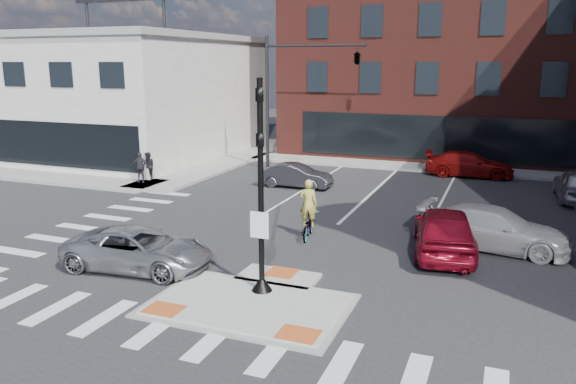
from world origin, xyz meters
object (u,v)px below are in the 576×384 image
at_px(pedestrian_a, 148,166).
at_px(bg_car_red, 469,164).
at_px(bg_car_dark, 296,176).
at_px(cyclist, 308,219).
at_px(silver_suv, 138,249).
at_px(red_sedan, 445,230).
at_px(white_pickup, 494,229).
at_px(pedestrian_b, 140,167).

bearing_deg(pedestrian_a, bg_car_red, 43.42).
relative_size(bg_car_dark, cyclist, 1.68).
distance_m(silver_suv, bg_car_red, 21.36).
bearing_deg(cyclist, silver_suv, 42.86).
relative_size(red_sedan, white_pickup, 0.96).
distance_m(white_pickup, bg_car_red, 13.33).
xyz_separation_m(cyclist, pedestrian_a, (-11.47, 6.16, 0.16)).
bearing_deg(pedestrian_a, red_sedan, -3.96).
height_order(bg_car_red, cyclist, cyclist).
height_order(silver_suv, pedestrian_a, pedestrian_a).
bearing_deg(white_pickup, cyclist, 107.29).
xyz_separation_m(white_pickup, pedestrian_a, (-18.00, 4.91, 0.18)).
relative_size(silver_suv, bg_car_red, 0.97).
bearing_deg(pedestrian_b, white_pickup, -41.31).
bearing_deg(bg_car_red, white_pickup, -174.70).
distance_m(silver_suv, bg_car_dark, 13.11).
relative_size(white_pickup, pedestrian_a, 3.33).
height_order(red_sedan, pedestrian_b, pedestrian_b).
distance_m(bg_car_dark, pedestrian_b, 8.42).
bearing_deg(white_pickup, pedestrian_a, 81.20).
bearing_deg(cyclist, white_pickup, -178.07).
relative_size(pedestrian_a, pedestrian_b, 0.96).
bearing_deg(silver_suv, bg_car_red, -29.92).
distance_m(red_sedan, pedestrian_a, 17.53).
xyz_separation_m(bg_car_dark, cyclist, (3.55, -8.06, 0.13)).
bearing_deg(bg_car_red, cyclist, 159.45).
bearing_deg(red_sedan, white_pickup, -152.20).
bearing_deg(bg_car_dark, bg_car_red, -52.48).
relative_size(cyclist, pedestrian_a, 1.46).
xyz_separation_m(bg_car_dark, bg_car_red, (8.31, 6.40, 0.09)).
bearing_deg(cyclist, bg_car_red, -117.11).
relative_size(red_sedan, bg_car_dark, 1.30).
bearing_deg(pedestrian_b, cyclist, -53.57).
distance_m(silver_suv, pedestrian_b, 13.06).
distance_m(bg_car_red, pedestrian_a, 18.23).
xyz_separation_m(silver_suv, pedestrian_b, (-7.62, 10.61, 0.30)).
bearing_deg(bg_car_dark, cyclist, -156.32).
height_order(cyclist, pedestrian_b, cyclist).
bearing_deg(silver_suv, bg_car_dark, -7.64).
bearing_deg(bg_car_red, red_sedan, 178.50).
relative_size(red_sedan, cyclist, 2.19).
distance_m(cyclist, pedestrian_a, 13.02).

